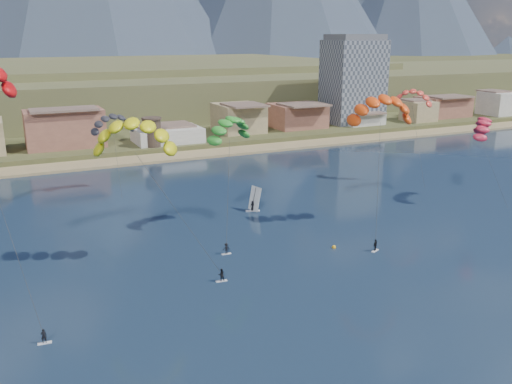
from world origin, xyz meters
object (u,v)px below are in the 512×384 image
apartment_tower (353,80)px  kitesurfer_green (229,126)px  kitesurfer_yellow (134,131)px  watchtower (152,132)px  windsurfer (253,203)px  kitesurfer_orange (381,105)px  buoy (334,247)px

apartment_tower → kitesurfer_green: size_ratio=1.44×
apartment_tower → kitesurfer_yellow: bearing=-138.1°
watchtower → kitesurfer_yellow: (-22.55, -78.15, 13.85)m
apartment_tower → windsurfer: 109.50m
kitesurfer_green → windsurfer: kitesurfer_green is taller
kitesurfer_yellow → kitesurfer_green: 20.36m
kitesurfer_green → windsurfer: bearing=41.5°
watchtower → kitesurfer_orange: (20.93, -78.50, 15.35)m
apartment_tower → windsurfer: apartment_tower is taller
kitesurfer_green → windsurfer: 19.80m
apartment_tower → kitesurfer_green: 118.59m
kitesurfer_green → apartment_tower: bearing=44.8°
apartment_tower → kitesurfer_yellow: 137.89m
watchtower → kitesurfer_yellow: size_ratio=0.34×
kitesurfer_orange → kitesurfer_green: bearing=160.3°
apartment_tower → kitesurfer_orange: 109.82m
watchtower → buoy: watchtower is taller
windsurfer → buoy: (3.66, -23.30, -1.43)m
kitesurfer_orange → apartment_tower: bearing=57.4°
kitesurfer_orange → kitesurfer_yellow: bearing=179.5°
apartment_tower → kitesurfer_yellow: size_ratio=1.28×
apartment_tower → windsurfer: (-76.45, -76.69, -16.27)m
kitesurfer_yellow → buoy: size_ratio=36.42×
kitesurfer_yellow → windsurfer: size_ratio=5.13×
kitesurfer_orange → windsurfer: size_ratio=5.38×
watchtower → windsurfer: bearing=-86.8°
watchtower → kitesurfer_green: kitesurfer_green is taller
kitesurfer_orange → kitesurfer_green: size_ratio=1.18×
windsurfer → kitesurfer_orange: bearing=-42.3°
watchtower → kitesurfer_orange: bearing=-75.1°
kitesurfer_yellow → kitesurfer_orange: bearing=-0.5°
watchtower → kitesurfer_yellow: 82.51m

